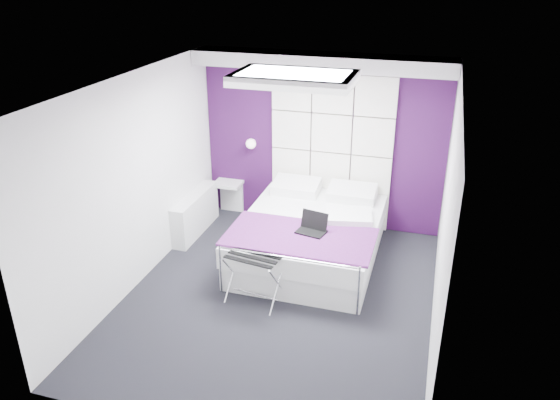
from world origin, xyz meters
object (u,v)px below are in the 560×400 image
wall_lamp (252,143)px  radiator (195,214)px  laptop (312,227)px  nightstand (228,184)px  luggage_rack (255,277)px  bed (310,237)px

wall_lamp → radiator: wall_lamp is taller
wall_lamp → radiator: bearing=-130.1°
wall_lamp → radiator: size_ratio=0.12×
radiator → laptop: laptop is taller
nightstand → radiator: bearing=-108.4°
wall_lamp → luggage_rack: size_ratio=0.24×
nightstand → luggage_rack: bearing=-60.8°
wall_lamp → bed: wall_lamp is taller
laptop → luggage_rack: bearing=-111.7°
radiator → bed: bearing=-8.3°
radiator → laptop: size_ratio=3.40×
bed → nightstand: bearing=148.0°
wall_lamp → nightstand: (-0.40, -0.04, -0.70)m
radiator → luggage_rack: (1.43, -1.41, 0.01)m
bed → nightstand: (-1.58, 0.99, 0.19)m
bed → nightstand: size_ratio=5.18×
laptop → wall_lamp: bearing=144.3°
nightstand → laptop: bearing=-39.2°
nightstand → luggage_rack: 2.45m
nightstand → luggage_rack: size_ratio=0.69×
nightstand → luggage_rack: (1.19, -2.13, -0.22)m
bed → nightstand: 1.87m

